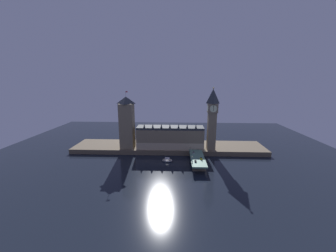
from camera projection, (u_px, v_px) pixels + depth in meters
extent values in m
plane|color=black|center=(167.00, 162.00, 205.80)|extent=(400.00, 400.00, 0.00)
cube|color=brown|center=(169.00, 147.00, 243.29)|extent=(220.00, 42.00, 5.23)
cube|color=#7F7056|center=(170.00, 138.00, 231.77)|extent=(73.98, 19.54, 21.96)
cube|color=tan|center=(170.00, 147.00, 223.63)|extent=(73.98, 0.20, 7.91)
cube|color=#2D3338|center=(170.00, 128.00, 229.15)|extent=(73.98, 17.97, 2.40)
cone|color=#2D3338|center=(144.00, 126.00, 221.44)|extent=(2.40, 2.40, 4.83)
cone|color=#2D3338|center=(153.00, 126.00, 221.05)|extent=(2.40, 2.40, 4.83)
cone|color=#2D3338|center=(161.00, 126.00, 220.66)|extent=(2.40, 2.40, 4.83)
cone|color=#2D3338|center=(170.00, 126.00, 220.27)|extent=(2.40, 2.40, 4.83)
cone|color=#2D3338|center=(179.00, 126.00, 219.88)|extent=(2.40, 2.40, 4.83)
cone|color=#2D3338|center=(187.00, 126.00, 219.49)|extent=(2.40, 2.40, 4.83)
cone|color=#2D3338|center=(196.00, 126.00, 219.10)|extent=(2.40, 2.40, 4.83)
cube|color=#7F7056|center=(211.00, 131.00, 223.49)|extent=(8.66, 8.66, 40.99)
cube|color=#7F7056|center=(213.00, 108.00, 218.02)|extent=(10.22, 10.22, 9.79)
cylinder|color=beige|center=(213.00, 109.00, 212.92)|extent=(7.45, 0.25, 7.45)
cylinder|color=beige|center=(212.00, 107.00, 223.13)|extent=(7.45, 0.25, 7.45)
cylinder|color=beige|center=(218.00, 108.00, 217.80)|extent=(0.25, 7.45, 7.45)
cylinder|color=beige|center=(208.00, 108.00, 218.24)|extent=(0.25, 7.45, 7.45)
cube|color=black|center=(213.00, 108.00, 212.62)|extent=(0.36, 0.10, 5.58)
pyramid|color=#2D3338|center=(213.00, 96.00, 215.32)|extent=(10.22, 10.22, 15.38)
sphere|color=gold|center=(214.00, 88.00, 213.49)|extent=(1.60, 1.60, 1.60)
cube|color=#7F7056|center=(127.00, 126.00, 229.47)|extent=(14.82, 14.82, 49.89)
pyramid|color=#2D3338|center=(126.00, 100.00, 223.29)|extent=(15.11, 15.11, 7.61)
cylinder|color=#99999E|center=(126.00, 94.00, 221.82)|extent=(0.24, 0.24, 6.00)
cube|color=red|center=(127.00, 92.00, 221.33)|extent=(2.00, 0.08, 1.20)
cube|color=slate|center=(198.00, 158.00, 198.26)|extent=(13.47, 46.00, 1.40)
cube|color=brown|center=(199.00, 167.00, 185.58)|extent=(11.45, 3.20, 5.89)
cube|color=brown|center=(198.00, 163.00, 194.56)|extent=(11.45, 3.20, 5.89)
cube|color=brown|center=(197.00, 160.00, 203.53)|extent=(11.45, 3.20, 5.89)
cube|color=brown|center=(196.00, 156.00, 212.51)|extent=(11.45, 3.20, 5.89)
cube|color=silver|center=(194.00, 153.00, 209.36)|extent=(1.75, 3.85, 0.85)
cube|color=black|center=(194.00, 152.00, 209.22)|extent=(1.44, 1.73, 0.45)
cylinder|color=black|center=(193.00, 152.00, 210.62)|extent=(0.22, 0.64, 0.64)
cylinder|color=black|center=(194.00, 152.00, 210.55)|extent=(0.22, 0.64, 0.64)
cylinder|color=black|center=(193.00, 153.00, 208.29)|extent=(0.22, 0.64, 0.64)
cylinder|color=black|center=(194.00, 153.00, 208.22)|extent=(0.22, 0.64, 0.64)
cube|color=black|center=(196.00, 161.00, 186.87)|extent=(1.77, 3.97, 0.85)
cube|color=black|center=(196.00, 161.00, 186.73)|extent=(1.45, 1.79, 0.45)
cylinder|color=black|center=(194.00, 161.00, 188.17)|extent=(0.22, 0.64, 0.64)
cylinder|color=black|center=(196.00, 161.00, 188.10)|extent=(0.22, 0.64, 0.64)
cylinder|color=black|center=(195.00, 162.00, 185.76)|extent=(0.22, 0.64, 0.64)
cylinder|color=black|center=(197.00, 162.00, 185.69)|extent=(0.22, 0.64, 0.64)
cube|color=yellow|center=(201.00, 159.00, 193.36)|extent=(1.76, 4.38, 0.89)
cube|color=black|center=(201.00, 158.00, 193.21)|extent=(1.44, 1.97, 0.45)
cylinder|color=black|center=(202.00, 159.00, 192.06)|extent=(0.22, 0.64, 0.64)
cylinder|color=black|center=(200.00, 159.00, 192.13)|extent=(0.22, 0.64, 0.64)
cylinder|color=black|center=(202.00, 158.00, 194.71)|extent=(0.22, 0.64, 0.64)
cylinder|color=black|center=(200.00, 158.00, 194.78)|extent=(0.22, 0.64, 0.64)
cylinder|color=black|center=(192.00, 163.00, 183.74)|extent=(0.28, 0.28, 0.88)
cylinder|color=navy|center=(193.00, 162.00, 183.57)|extent=(0.38, 0.38, 0.74)
sphere|color=tan|center=(193.00, 161.00, 183.46)|extent=(0.24, 0.24, 0.24)
cylinder|color=black|center=(191.00, 154.00, 205.35)|extent=(0.28, 0.28, 0.87)
cylinder|color=gray|center=(191.00, 153.00, 205.18)|extent=(0.38, 0.38, 0.72)
sphere|color=tan|center=(191.00, 153.00, 205.08)|extent=(0.24, 0.24, 0.24)
cylinder|color=#2D3333|center=(192.00, 163.00, 183.96)|extent=(0.56, 0.56, 0.50)
cylinder|color=#2D3333|center=(192.00, 160.00, 183.35)|extent=(0.18, 0.18, 5.19)
sphere|color=#F9E5A3|center=(192.00, 157.00, 182.67)|extent=(0.60, 0.60, 0.60)
sphere|color=#F9E5A3|center=(192.00, 157.00, 182.77)|extent=(0.44, 0.44, 0.44)
sphere|color=#F9E5A3|center=(193.00, 157.00, 182.73)|extent=(0.44, 0.44, 0.44)
cylinder|color=#2D3333|center=(204.00, 157.00, 197.79)|extent=(0.56, 0.56, 0.50)
cylinder|color=#2D3333|center=(204.00, 154.00, 197.16)|extent=(0.18, 0.18, 5.32)
sphere|color=#F9E5A3|center=(204.00, 151.00, 196.47)|extent=(0.60, 0.60, 0.60)
sphere|color=#F9E5A3|center=(204.00, 151.00, 196.57)|extent=(0.44, 0.44, 0.44)
sphere|color=#F9E5A3|center=(205.00, 152.00, 196.53)|extent=(0.44, 0.44, 0.44)
cylinder|color=#2D3333|center=(190.00, 152.00, 212.69)|extent=(0.56, 0.56, 0.50)
cylinder|color=#2D3333|center=(190.00, 149.00, 212.04)|extent=(0.18, 0.18, 5.55)
sphere|color=#F9E5A3|center=(190.00, 146.00, 211.32)|extent=(0.60, 0.60, 0.60)
sphere|color=#F9E5A3|center=(190.00, 146.00, 211.41)|extent=(0.44, 0.44, 0.44)
sphere|color=#F9E5A3|center=(191.00, 146.00, 211.38)|extent=(0.44, 0.44, 0.44)
ellipsoid|color=white|center=(167.00, 161.00, 206.92)|extent=(10.43, 5.69, 1.86)
cube|color=tan|center=(167.00, 160.00, 206.74)|extent=(9.14, 4.63, 0.24)
cube|color=silver|center=(167.00, 159.00, 206.52)|extent=(4.77, 3.36, 1.86)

